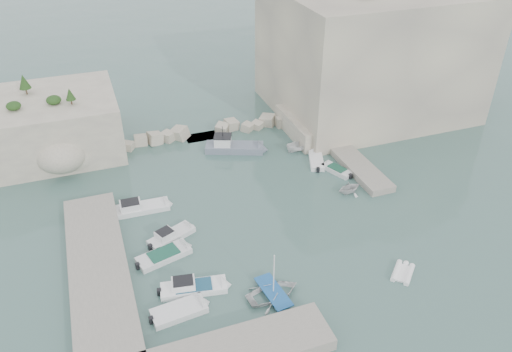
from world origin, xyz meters
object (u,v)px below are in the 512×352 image
object	(u,v)px
tender_east_c	(316,162)
motorboat_e	(179,313)
motorboat_b	(172,238)
motorboat_d	(194,290)
tender_east_d	(300,150)
tender_east_a	(349,192)
tender_east_b	(337,172)
rowboat	(273,296)
motorboat_a	(140,210)
motorboat_c	(164,258)
inflatable_dinghy	(402,274)
work_boat	(235,151)

from	to	relation	value
tender_east_c	motorboat_e	bearing A→B (deg)	151.19
motorboat_b	motorboat_e	size ratio (longest dim) A/B	1.06
motorboat_d	tender_east_d	size ratio (longest dim) A/B	1.58
tender_east_a	tender_east_b	world-z (taller)	tender_east_a
tender_east_c	motorboat_b	bearing A→B (deg)	133.68
rowboat	tender_east_b	bearing A→B (deg)	-49.28
tender_east_c	motorboat_a	bearing A→B (deg)	117.62
motorboat_a	tender_east_d	bearing A→B (deg)	17.60
motorboat_d	rowboat	bearing A→B (deg)	-15.55
motorboat_c	tender_east_a	xyz separation A→B (m)	(21.31, 3.65, 0.00)
inflatable_dinghy	tender_east_a	bearing A→B (deg)	38.38
rowboat	tender_east_b	xyz separation A→B (m)	(14.26, 15.75, 0.00)
motorboat_b	tender_east_d	world-z (taller)	tender_east_d
motorboat_c	rowboat	distance (m)	11.05
motorboat_b	tender_east_c	distance (m)	21.18
rowboat	tender_east_a	distance (m)	17.78
tender_east_a	motorboat_e	bearing A→B (deg)	107.53
tender_east_d	work_boat	xyz separation A→B (m)	(-7.81, 2.79, 0.00)
motorboat_b	tender_east_b	bearing A→B (deg)	-9.85
motorboat_d	tender_east_d	distance (m)	26.53
motorboat_e	tender_east_a	world-z (taller)	tender_east_a
motorboat_c	motorboat_e	xyz separation A→B (m)	(-0.14, -7.06, 0.00)
motorboat_a	motorboat_b	bearing A→B (deg)	-67.10
motorboat_b	motorboat_d	size ratio (longest dim) A/B	0.84
rowboat	inflatable_dinghy	world-z (taller)	rowboat
motorboat_d	tender_east_b	distance (m)	24.13
rowboat	motorboat_d	bearing A→B (deg)	57.75
motorboat_b	inflatable_dinghy	distance (m)	21.79
motorboat_c	tender_east_d	bearing A→B (deg)	19.77
rowboat	tender_east_a	world-z (taller)	tender_east_a
inflatable_dinghy	tender_east_c	xyz separation A→B (m)	(1.23, 20.15, 0.00)
inflatable_dinghy	work_boat	size ratio (longest dim) A/B	0.37
tender_east_b	tender_east_c	bearing A→B (deg)	0.73
motorboat_a	tender_east_b	size ratio (longest dim) A/B	1.58
inflatable_dinghy	tender_east_d	bearing A→B (deg)	44.84
tender_east_a	inflatable_dinghy	bearing A→B (deg)	163.15
work_boat	tender_east_a	bearing A→B (deg)	-33.81
inflatable_dinghy	motorboat_b	bearing A→B (deg)	103.20
rowboat	tender_east_c	world-z (taller)	rowboat
motorboat_a	tender_east_d	xyz separation A→B (m)	(21.01, 5.92, 0.00)
motorboat_e	tender_east_a	size ratio (longest dim) A/B	1.70
motorboat_a	motorboat_e	xyz separation A→B (m)	(0.78, -15.20, 0.00)
motorboat_b	motorboat_d	xyz separation A→B (m)	(0.36, -7.47, 0.00)
motorboat_c	tender_east_d	size ratio (longest dim) A/B	1.40
motorboat_d	tender_east_a	xyz separation A→B (m)	(19.71, 8.62, 0.00)
motorboat_c	motorboat_d	size ratio (longest dim) A/B	0.89
motorboat_b	motorboat_d	bearing A→B (deg)	-111.62
motorboat_c	tender_east_a	bearing A→B (deg)	-5.51
motorboat_c	tender_east_b	world-z (taller)	same
motorboat_a	rowboat	distance (m)	18.20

